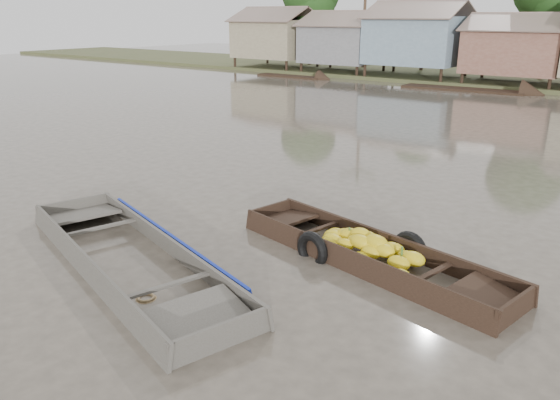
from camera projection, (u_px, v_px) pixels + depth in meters
The scene contains 3 objects.
ground at pixel (287, 250), 10.75m from camera, with size 120.00×120.00×0.00m, color #4B4439.
banana_boat at pixel (365, 252), 10.25m from camera, with size 5.90×2.43×0.80m.
viewer_boat at pixel (131, 264), 10.05m from camera, with size 6.95×3.57×0.54m.
Camera 1 is at (5.86, -7.94, 4.39)m, focal length 35.00 mm.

